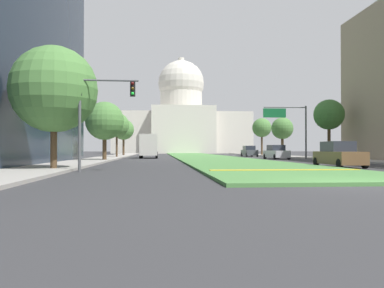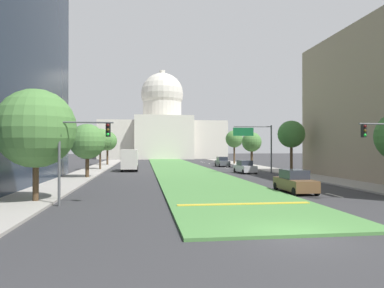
{
  "view_description": "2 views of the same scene",
  "coord_description": "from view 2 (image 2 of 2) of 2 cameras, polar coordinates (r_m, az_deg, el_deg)",
  "views": [
    {
      "loc": [
        -6.68,
        -12.71,
        1.27
      ],
      "look_at": [
        -2.8,
        32.58,
        1.83
      ],
      "focal_mm": 36.73,
      "sensor_mm": 36.0,
      "label": 1
    },
    {
      "loc": [
        -5.96,
        -13.39,
        3.55
      ],
      "look_at": [
        1.09,
        39.02,
        4.0
      ],
      "focal_mm": 33.81,
      "sensor_mm": 36.0,
      "label": 2
    }
  ],
  "objects": [
    {
      "name": "street_tree_left_mid",
      "position": [
        42.56,
        -16.19,
        0.36
      ],
      "size": [
        3.99,
        3.99,
        6.18
      ],
      "color": "#4C3823",
      "rests_on": "ground_plane"
    },
    {
      "name": "sidewalk_left",
      "position": [
        55.13,
        -15.53,
        -4.08
      ],
      "size": [
        4.0,
        92.49,
        0.15
      ],
      "primitive_type": "cube",
      "color": "#9E9991",
      "rests_on": "ground_plane"
    },
    {
      "name": "lane_dashes_right",
      "position": [
        59.71,
        5.87,
        -3.89
      ],
      "size": [
        0.16,
        64.23,
        0.01
      ],
      "color": "silver",
      "rests_on": "ground_plane"
    },
    {
      "name": "street_tree_right_mid",
      "position": [
        48.04,
        15.39,
        1.47
      ],
      "size": [
        3.48,
        3.48,
        6.95
      ],
      "color": "#4C3823",
      "rests_on": "ground_plane"
    },
    {
      "name": "sedan_lead_stopped",
      "position": [
        29.38,
        15.91,
        -5.77
      ],
      "size": [
        1.93,
        4.7,
        1.79
      ],
      "color": "brown",
      "rests_on": "ground_plane"
    },
    {
      "name": "sedan_distant",
      "position": [
        66.28,
        4.8,
        -2.84
      ],
      "size": [
        1.97,
        4.6,
        1.78
      ],
      "color": "#4C5156",
      "rests_on": "ground_plane"
    },
    {
      "name": "grass_median",
      "position": [
        60.04,
        -1.95,
        -3.81
      ],
      "size": [
        8.93,
        92.49,
        0.14
      ],
      "primitive_type": "cube",
      "color": "#4C8442",
      "rests_on": "ground_plane"
    },
    {
      "name": "sidewalk_right",
      "position": [
        57.97,
        11.99,
        -3.91
      ],
      "size": [
        4.0,
        92.49,
        0.15
      ],
      "primitive_type": "cube",
      "color": "#9E9991",
      "rests_on": "ground_plane"
    },
    {
      "name": "street_tree_right_far",
      "position": [
        62.23,
        9.4,
        0.29
      ],
      "size": [
        3.34,
        3.34,
        6.1
      ],
      "color": "#4C3823",
      "rests_on": "ground_plane"
    },
    {
      "name": "overhead_guide_sign",
      "position": [
        49.35,
        10.23,
        0.79
      ],
      "size": [
        5.41,
        0.2,
        6.5
      ],
      "color": "#515456",
      "rests_on": "ground_plane"
    },
    {
      "name": "box_truck_delivery",
      "position": [
        54.29,
        -9.79,
        -2.46
      ],
      "size": [
        2.4,
        6.4,
        3.2
      ],
      "color": "silver",
      "rests_on": "ground_plane"
    },
    {
      "name": "street_tree_right_distant",
      "position": [
        75.09,
        6.68,
        0.78
      ],
      "size": [
        3.57,
        3.57,
        7.03
      ],
      "color": "#4C3823",
      "rests_on": "ground_plane"
    },
    {
      "name": "capitol_building",
      "position": [
        115.7,
        -4.7,
        2.44
      ],
      "size": [
        38.89,
        22.55,
        28.18
      ],
      "color": "beige",
      "rests_on": "ground_plane"
    },
    {
      "name": "street_tree_left_near",
      "position": [
        24.99,
        -23.41,
        2.26
      ],
      "size": [
        5.01,
        5.01,
        7.25
      ],
      "color": "#4C3823",
      "rests_on": "ground_plane"
    },
    {
      "name": "median_curb_nose",
      "position": [
        22.04,
        8.24,
        -9.33
      ],
      "size": [
        8.04,
        0.5,
        0.04
      ],
      "primitive_type": "cube",
      "color": "gold",
      "rests_on": "grass_median"
    },
    {
      "name": "sedan_midblock",
      "position": [
        49.73,
        8.35,
        -3.63
      ],
      "size": [
        2.18,
        4.61,
        1.74
      ],
      "color": "#BCBCC1",
      "rests_on": "ground_plane"
    },
    {
      "name": "traffic_light_near_left",
      "position": [
        22.96,
        -18.16,
        0.15
      ],
      "size": [
        3.34,
        0.35,
        5.2
      ],
      "color": "#515456",
      "rests_on": "ground_plane"
    },
    {
      "name": "street_tree_left_far",
      "position": [
        57.68,
        -14.28,
        0.63
      ],
      "size": [
        3.5,
        3.5,
        6.43
      ],
      "color": "#4C3823",
      "rests_on": "ground_plane"
    },
    {
      "name": "street_tree_left_distant",
      "position": [
        72.13,
        -13.2,
        0.45
      ],
      "size": [
        3.71,
        3.71,
        6.6
      ],
      "color": "#4C3823",
      "rests_on": "ground_plane"
    },
    {
      "name": "ground_plane",
      "position": [
        65.15,
        -2.4,
        -3.61
      ],
      "size": [
        260.0,
        260.0,
        0.0
      ],
      "primitive_type": "plane",
      "color": "#333335"
    }
  ]
}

